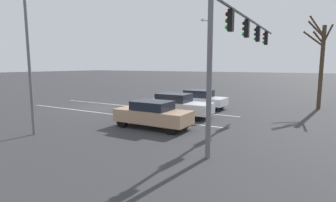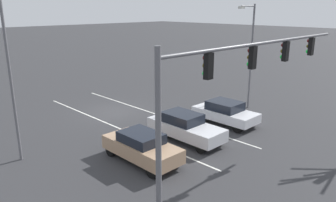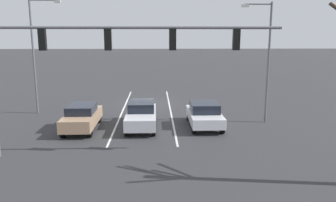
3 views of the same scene
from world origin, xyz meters
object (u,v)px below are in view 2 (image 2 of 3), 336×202
Objects in this scene: traffic_signal_gantry at (244,71)px; street_lamp_left_shoulder at (250,50)px; street_lamp_right_shoulder at (14,66)px; car_silver_midlane_front at (185,127)px; car_white_leftlane_front at (225,112)px; car_tan_rightlane_front at (142,147)px.

street_lamp_left_shoulder reaches higher than traffic_signal_gantry.
traffic_signal_gantry is at bearing 123.01° from street_lamp_right_shoulder.
car_white_leftlane_front is (-3.98, -0.01, -0.02)m from car_silver_midlane_front.
car_tan_rightlane_front is at bearing 5.98° from car_silver_midlane_front.
street_lamp_left_shoulder is at bearing -173.67° from car_silver_midlane_front.
car_silver_midlane_front is 1.09× the size of car_tan_rightlane_front.
street_lamp_right_shoulder is (7.66, -4.11, 3.99)m from car_silver_midlane_front.
traffic_signal_gantry is (5.81, 4.87, 4.19)m from car_white_leftlane_front.
car_silver_midlane_front is 8.84m from street_lamp_left_shoulder.
street_lamp_right_shoulder is (4.03, -4.49, 4.01)m from car_tan_rightlane_front.
street_lamp_right_shoulder reaches higher than car_tan_rightlane_front.
car_silver_midlane_front reaches higher than car_white_leftlane_front.
street_lamp_right_shoulder is 1.07× the size of street_lamp_left_shoulder.
traffic_signal_gantry is at bearing 69.41° from car_silver_midlane_front.
street_lamp_right_shoulder is (11.64, -4.11, 4.01)m from car_white_leftlane_front.
car_tan_rightlane_front reaches higher than car_white_leftlane_front.
street_lamp_left_shoulder reaches higher than car_silver_midlane_front.
street_lamp_right_shoulder reaches higher than street_lamp_left_shoulder.
car_tan_rightlane_front is at bearing 6.22° from street_lamp_left_shoulder.
car_silver_midlane_front is 9.56m from street_lamp_right_shoulder.
car_tan_rightlane_front is (7.60, 0.39, 0.00)m from car_white_leftlane_front.
car_white_leftlane_front is 12.97m from street_lamp_right_shoulder.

